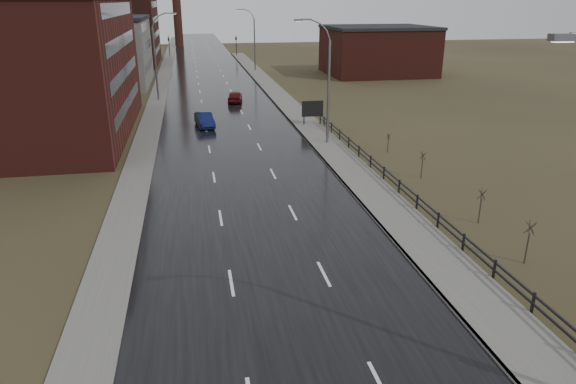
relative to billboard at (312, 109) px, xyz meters
name	(u,v)px	position (x,y,z in m)	size (l,w,h in m)	color
road	(219,101)	(-9.10, 16.49, -1.80)	(14.00, 300.00, 0.06)	black
sidewalk_right	(328,146)	(-0.50, -8.51, -1.74)	(3.20, 180.00, 0.18)	#595651
curb_right	(312,147)	(-2.02, -8.51, -1.74)	(0.16, 180.00, 0.18)	slate
sidewalk_left	(156,103)	(-17.30, 16.49, -1.77)	(2.40, 260.00, 0.12)	#595651
warehouse_near	(6,67)	(-30.09, 1.49, 4.93)	(22.44, 28.56, 13.50)	#471914
warehouse_mid	(96,51)	(-27.09, 34.49, 3.43)	(16.32, 20.40, 10.50)	slate
warehouse_far	(92,26)	(-32.09, 64.49, 5.93)	(26.52, 24.48, 15.50)	#331611
building_right	(378,50)	(21.20, 38.49, 2.43)	(18.36, 16.32, 8.50)	#471914
streetlight_right_mid	(326,82)	(-0.60, -7.51, 4.01)	(3.36, 0.28, 11.35)	slate
streetlight_left	(157,56)	(-16.80, 18.49, 4.01)	(3.36, 0.28, 11.35)	slate
streetlight_right_far	(253,40)	(-0.60, 46.49, 4.01)	(3.36, 0.28, 11.35)	slate
guardrail	(422,204)	(1.20, -25.20, -1.12)	(0.10, 53.05, 1.10)	black
shrub_c	(528,241)	(3.74, -32.27, -0.57)	(0.56, 0.59, 2.37)	#382D23
shrub_d	(481,205)	(4.09, -27.12, -0.65)	(0.53, 0.55, 2.21)	#382D23
shrub_e	(422,164)	(4.24, -18.50, -0.71)	(0.50, 0.53, 2.10)	#382D23
shrub_f	(388,142)	(4.32, -11.24, -0.91)	(0.42, 0.44, 1.74)	#382D23
billboard	(312,109)	(0.00, 0.00, 0.00)	(2.35, 0.17, 2.75)	black
traffic_light_left	(168,37)	(-17.10, 76.49, 2.77)	(0.58, 2.73, 5.30)	black
traffic_light_right	(236,36)	(-1.10, 76.49, 2.77)	(0.58, 2.73, 5.30)	black
car_near	(205,120)	(-11.48, 1.57, -1.07)	(1.60, 4.59, 1.51)	#0C1440
car_far	(235,97)	(-6.98, 15.19, -1.07)	(1.80, 4.47, 1.52)	#510D11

